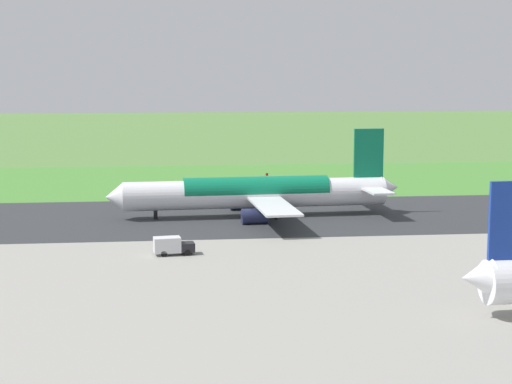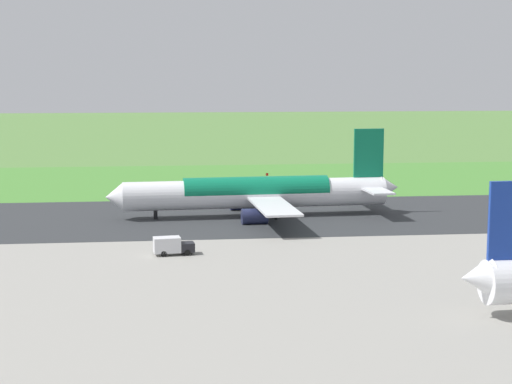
{
  "view_description": "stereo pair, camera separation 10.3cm",
  "coord_description": "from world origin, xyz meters",
  "px_view_note": "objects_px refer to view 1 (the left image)",
  "views": [
    {
      "loc": [
        15.6,
        147.15,
        26.01
      ],
      "look_at": [
        -0.72,
        0.0,
        4.5
      ],
      "focal_mm": 57.77,
      "sensor_mm": 36.0,
      "label": 1
    },
    {
      "loc": [
        15.49,
        147.16,
        26.01
      ],
      "look_at": [
        -0.72,
        0.0,
        4.5
      ],
      "focal_mm": 57.77,
      "sensor_mm": 36.0,
      "label": 2
    }
  ],
  "objects_px": {
    "no_stopping_sign": "(267,178)",
    "airliner_main": "(258,193)",
    "traffic_cone_orange": "(236,181)",
    "service_truck_baggage": "(172,246)"
  },
  "relations": [
    {
      "from": "service_truck_baggage",
      "to": "no_stopping_sign",
      "type": "xyz_separation_m",
      "value": [
        -22.72,
        -72.23,
        0.28
      ]
    },
    {
      "from": "service_truck_baggage",
      "to": "no_stopping_sign",
      "type": "relative_size",
      "value": 2.12
    },
    {
      "from": "airliner_main",
      "to": "no_stopping_sign",
      "type": "height_order",
      "value": "airliner_main"
    },
    {
      "from": "airliner_main",
      "to": "traffic_cone_orange",
      "type": "distance_m",
      "value": 47.11
    },
    {
      "from": "airliner_main",
      "to": "traffic_cone_orange",
      "type": "xyz_separation_m",
      "value": [
        -0.13,
        -46.93,
        -4.08
      ]
    },
    {
      "from": "airliner_main",
      "to": "no_stopping_sign",
      "type": "bearing_deg",
      "value": -99.3
    },
    {
      "from": "airliner_main",
      "to": "traffic_cone_orange",
      "type": "relative_size",
      "value": 98.41
    },
    {
      "from": "service_truck_baggage",
      "to": "traffic_cone_orange",
      "type": "height_order",
      "value": "service_truck_baggage"
    },
    {
      "from": "airliner_main",
      "to": "service_truck_baggage",
      "type": "bearing_deg",
      "value": 62.6
    },
    {
      "from": "no_stopping_sign",
      "to": "airliner_main",
      "type": "bearing_deg",
      "value": 80.7
    }
  ]
}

